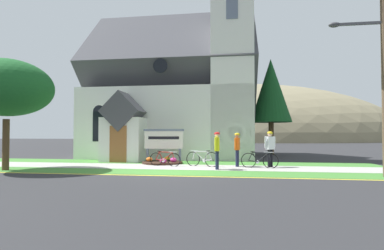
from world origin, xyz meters
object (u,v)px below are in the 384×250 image
cyclist_in_orange_jersey (270,146)px  bicycle_silver (259,160)px  church_sign (164,140)px  cyclist_in_blue_jersey (237,147)px  utility_pole (382,56)px  bicycle_yellow (202,159)px  bicycle_green (165,159)px  roadside_conifer (271,91)px  verge_sapling (7,88)px  cyclist_in_red_jersey (217,147)px

cyclist_in_orange_jersey → bicycle_silver: bearing=-144.4°
church_sign → cyclist_in_blue_jersey: church_sign is taller
utility_pole → bicycle_yellow: bearing=159.7°
bicycle_silver → cyclist_in_orange_jersey: (0.55, 0.39, 0.67)m
bicycle_green → bicycle_silver: bearing=-1.9°
bicycle_yellow → roadside_conifer: 10.77m
roadside_conifer → verge_sapling: roadside_conifer is taller
church_sign → cyclist_in_red_jersey: size_ratio=1.34×
bicycle_green → cyclist_in_red_jersey: size_ratio=0.97×
cyclist_in_red_jersey → verge_sapling: size_ratio=0.34×
bicycle_yellow → bicycle_green: 1.91m
cyclist_in_orange_jersey → verge_sapling: 12.59m
cyclist_in_orange_jersey → utility_pole: size_ratio=0.21×
verge_sapling → utility_pole: bearing=0.3°
bicycle_yellow → utility_pole: size_ratio=0.20×
bicycle_yellow → cyclist_in_blue_jersey: bearing=5.1°
bicycle_silver → cyclist_in_red_jersey: bearing=-154.8°
cyclist_in_blue_jersey → cyclist_in_red_jersey: cyclist_in_red_jersey is taller
bicycle_silver → roadside_conifer: bearing=79.9°
church_sign → roadside_conifer: (6.73, 7.17, 3.66)m
verge_sapling → cyclist_in_red_jersey: bearing=9.5°
cyclist_in_blue_jersey → roadside_conifer: roadside_conifer is taller
church_sign → utility_pole: size_ratio=0.28×
bicycle_yellow → cyclist_in_blue_jersey: size_ratio=1.01×
bicycle_silver → verge_sapling: size_ratio=0.35×
bicycle_yellow → cyclist_in_blue_jersey: (1.73, 0.15, 0.60)m
bicycle_green → cyclist_in_red_jersey: cyclist_in_red_jersey is taller
bicycle_yellow → bicycle_green: bearing=-177.4°
bicycle_green → utility_pole: size_ratio=0.20×
bicycle_green → verge_sapling: 7.97m
bicycle_green → bicycle_silver: (4.68, -0.15, 0.01)m
bicycle_yellow → utility_pole: bearing=-20.3°
utility_pole → verge_sapling: size_ratio=1.66×
cyclist_in_red_jersey → roadside_conifer: 11.23m
utility_pole → roadside_conifer: 11.74m
cyclist_in_orange_jersey → roadside_conifer: size_ratio=0.24×
bicycle_silver → utility_pole: (4.42, -2.42, 4.23)m
church_sign → bicycle_silver: (5.13, -1.80, -0.90)m
bicycle_green → roadside_conifer: roadside_conifer is taller
church_sign → roadside_conifer: bearing=46.8°
cyclist_in_red_jersey → cyclist_in_orange_jersey: bearing=27.7°
bicycle_yellow → verge_sapling: (-8.64, -2.74, 3.33)m
bicycle_silver → verge_sapling: (-11.41, -2.50, 3.34)m
cyclist_in_orange_jersey → cyclist_in_blue_jersey: size_ratio=1.04×
bicycle_yellow → cyclist_in_red_jersey: 1.55m
utility_pole → verge_sapling: 15.86m
utility_pole → roadside_conifer: size_ratio=1.12×
church_sign → bicycle_silver: size_ratio=1.32×
bicycle_silver → cyclist_in_blue_jersey: (-1.04, 0.40, 0.61)m
bicycle_yellow → verge_sapling: size_ratio=0.34×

